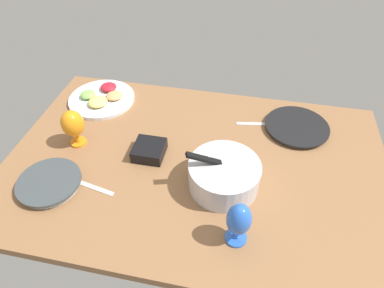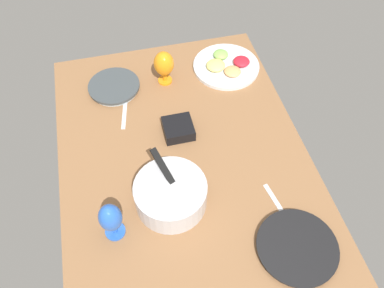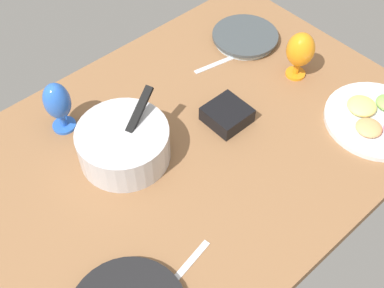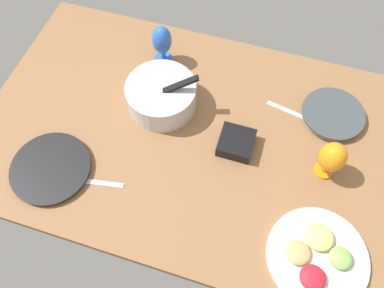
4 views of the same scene
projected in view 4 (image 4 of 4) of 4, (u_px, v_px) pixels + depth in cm
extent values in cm
cube|color=#8C603D|center=(186.00, 134.00, 148.82)|extent=(160.00, 104.00, 4.00)
cylinder|color=#4C4C51|center=(51.00, 169.00, 138.52)|extent=(27.12, 27.12, 1.37)
cylinder|color=black|center=(50.00, 168.00, 137.56)|extent=(29.48, 29.48, 0.82)
cylinder|color=silver|center=(332.00, 115.00, 149.52)|extent=(22.73, 22.73, 1.93)
cylinder|color=#3E4549|center=(333.00, 113.00, 148.17)|extent=(24.71, 24.71, 1.16)
cylinder|color=silver|center=(161.00, 96.00, 148.45)|extent=(27.60, 27.60, 11.24)
cylinder|color=white|center=(161.00, 91.00, 145.50)|extent=(24.84, 24.84, 2.02)
cube|color=black|center=(172.00, 88.00, 141.69)|extent=(19.53, 9.62, 11.43)
cylinder|color=silver|center=(317.00, 257.00, 122.95)|extent=(33.41, 33.41, 1.80)
ellipsoid|color=#8CC659|center=(340.00, 258.00, 120.32)|extent=(7.54, 7.54, 3.19)
ellipsoid|color=#F9E072|center=(319.00, 237.00, 123.54)|extent=(9.46, 9.46, 3.27)
ellipsoid|color=#F2A566|center=(298.00, 252.00, 121.44)|extent=(8.27, 8.27, 2.66)
ellipsoid|color=red|center=(313.00, 278.00, 117.46)|extent=(8.29, 8.29, 3.08)
cylinder|color=orange|center=(323.00, 170.00, 138.43)|extent=(6.93, 6.93, 1.00)
cylinder|color=orange|center=(325.00, 167.00, 136.18)|extent=(2.00, 2.00, 4.15)
ellipsoid|color=orange|center=(333.00, 157.00, 128.94)|extent=(9.63, 9.63, 12.39)
cylinder|color=blue|center=(164.00, 58.00, 164.47)|extent=(7.51, 7.51, 1.00)
cylinder|color=blue|center=(163.00, 54.00, 162.26)|extent=(2.00, 2.00, 4.05)
ellipsoid|color=blue|center=(162.00, 40.00, 154.72)|extent=(8.32, 8.32, 13.17)
cube|color=black|center=(236.00, 143.00, 141.62)|extent=(12.87, 12.87, 5.25)
cube|color=tan|center=(237.00, 141.00, 140.15)|extent=(10.55, 10.55, 1.68)
cube|color=silver|center=(99.00, 183.00, 136.27)|extent=(18.04, 4.83, 0.60)
cube|color=silver|center=(288.00, 111.00, 151.41)|extent=(18.01, 5.24, 0.60)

